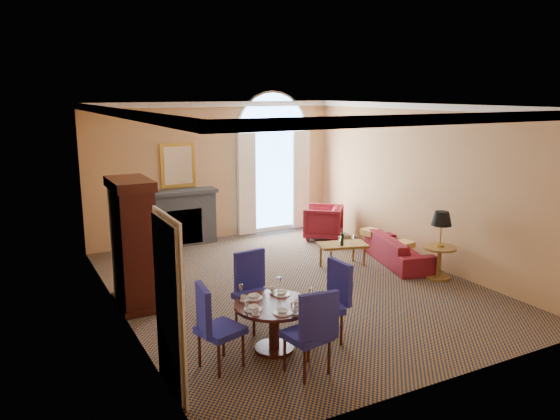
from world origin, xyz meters
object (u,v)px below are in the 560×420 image
armchair (323,222)px  coffee_table (343,246)px  side_table (440,237)px  dining_table (274,315)px  armoire (133,246)px  sofa (399,250)px

armchair → coffee_table: armchair is taller
armchair → coffee_table: (-0.79, -1.98, 0.04)m
armchair → side_table: size_ratio=0.70×
dining_table → armoire: bearing=117.1°
dining_table → side_table: bearing=15.9°
armoire → side_table: 5.49m
sofa → armchair: bearing=23.9°
armoire → side_table: bearing=-13.9°
armoire → dining_table: 2.82m
armoire → sofa: armoire is taller
armoire → coffee_table: armoire is taller
coffee_table → side_table: 1.89m
dining_table → sofa: bearing=28.9°
sofa → armchair: size_ratio=2.20×
armoire → sofa: (5.27, -0.26, -0.73)m
armchair → dining_table: bearing=1.0°
coffee_table → dining_table: bearing=-122.6°
armoire → side_table: armoire is taller
armoire → armchair: 5.37m
armoire → coffee_table: size_ratio=2.01×
side_table → coffee_table: bearing=130.2°
dining_table → armchair: (3.65, 4.54, -0.12)m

